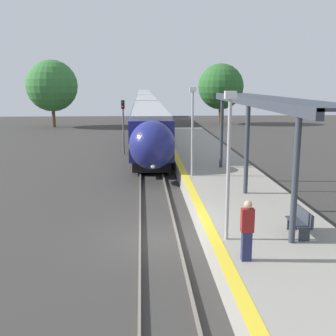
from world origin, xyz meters
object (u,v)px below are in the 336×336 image
Objects in this scene: train at (145,105)px; platform_bench at (301,222)px; lamppost_mid at (192,125)px; lamppost_near at (229,156)px; person_waiting at (247,229)px; railway_signal at (123,121)px.

platform_bench is (4.68, -55.03, -0.91)m from train.
platform_bench is 9.96m from lamppost_mid.
person_waiting is at bearing -82.20° from lamppost_near.
train is 45.75m from lamppost_mid.
train is 56.98m from person_waiting.
lamppost_near reaches higher than train.
railway_signal is at bearing -93.65° from train.
lamppost_mid is at bearing -71.30° from railway_signal.
platform_bench is 0.30× the size of lamppost_near.
railway_signal is at bearing 100.87° from lamppost_near.
lamppost_mid reaches higher than platform_bench.
railway_signal is at bearing 107.24° from platform_bench.
lamppost_mid is at bearing 90.00° from lamppost_near.
person_waiting is 24.22m from railway_signal.
lamppost_mid is at bearing 91.18° from person_waiting.
railway_signal is 0.93× the size of lamppost_mid.
person_waiting is (-2.32, -1.90, 0.47)m from platform_bench.
train is at bearing 92.38° from person_waiting.
platform_bench is at bearing -74.75° from lamppost_mid.
person_waiting is at bearing -87.62° from train.
lamppost_mid is (4.24, -12.53, 0.91)m from railway_signal.
train is 20.35× the size of railway_signal.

